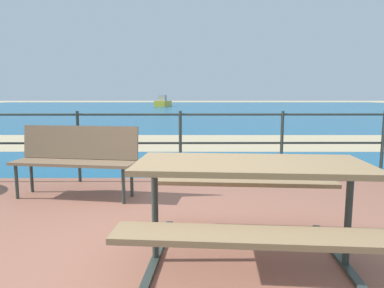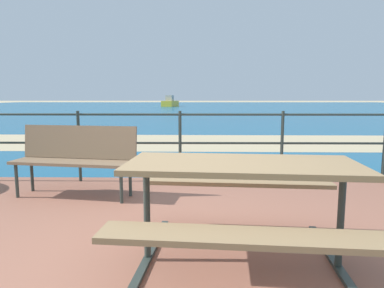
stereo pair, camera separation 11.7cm
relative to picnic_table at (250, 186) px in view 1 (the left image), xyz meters
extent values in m
plane|color=tan|center=(-0.57, 0.15, -0.65)|extent=(240.00, 240.00, 0.00)
cube|color=#935B47|center=(-0.57, 0.15, -0.62)|extent=(6.40, 5.20, 0.06)
cube|color=#145B84|center=(-0.57, 40.15, -0.65)|extent=(90.00, 90.00, 0.01)
cube|color=tan|center=(-0.57, 7.38, -0.65)|extent=(54.03, 4.16, 0.01)
cube|color=#8C704C|center=(0.00, 0.00, 0.16)|extent=(1.69, 0.87, 0.04)
cube|color=#8C704C|center=(-0.05, -0.62, -0.12)|extent=(1.65, 0.40, 0.04)
cube|color=#8C704C|center=(0.05, 0.62, -0.12)|extent=(1.65, 0.40, 0.04)
cylinder|color=#2D3833|center=(-0.70, 0.06, -0.22)|extent=(0.05, 0.05, 0.75)
cube|color=#2D3833|center=(-0.70, 0.06, -0.58)|extent=(0.19, 1.51, 0.03)
cylinder|color=#2D3833|center=(0.70, -0.06, -0.22)|extent=(0.05, 0.05, 0.75)
cube|color=#2D3833|center=(0.70, -0.06, -0.58)|extent=(0.19, 1.51, 0.03)
cube|color=#7A6047|center=(-1.85, 1.72, -0.16)|extent=(1.56, 0.63, 0.04)
cube|color=#7A6047|center=(-1.82, 1.90, 0.07)|extent=(1.51, 0.31, 0.42)
cylinder|color=#2D3833|center=(-2.54, 1.68, -0.37)|extent=(0.04, 0.04, 0.44)
cylinder|color=#2D3833|center=(-2.49, 1.97, -0.37)|extent=(0.04, 0.04, 0.44)
cylinder|color=#2D3833|center=(-1.20, 1.47, -0.37)|extent=(0.04, 0.04, 0.44)
cylinder|color=#2D3833|center=(-1.16, 1.76, -0.37)|extent=(0.04, 0.04, 0.44)
cylinder|color=#2D3833|center=(-2.04, 2.52, -0.08)|extent=(0.04, 0.04, 1.03)
cylinder|color=#2D3833|center=(-0.57, 2.52, -0.08)|extent=(0.04, 0.04, 1.03)
cylinder|color=#2D3833|center=(0.91, 2.52, -0.08)|extent=(0.04, 0.04, 1.03)
cylinder|color=#2D3833|center=(2.38, 2.52, -0.08)|extent=(0.04, 0.04, 1.03)
cylinder|color=#2D3833|center=(-0.57, 2.52, 0.39)|extent=(5.90, 0.03, 0.03)
cylinder|color=#2D3833|center=(-0.57, 2.52, -0.02)|extent=(5.90, 0.03, 0.03)
cube|color=yellow|center=(-4.05, 45.38, -0.26)|extent=(2.20, 4.38, 0.77)
cube|color=#A5A8AD|center=(-4.10, 45.08, 0.51)|extent=(1.10, 1.22, 0.77)
cone|color=yellow|center=(-3.63, 47.69, -0.26)|extent=(0.77, 0.62, 0.69)
camera|label=1|loc=(-0.44, -2.40, 0.64)|focal=32.11mm
camera|label=2|loc=(-0.32, -2.40, 0.64)|focal=32.11mm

